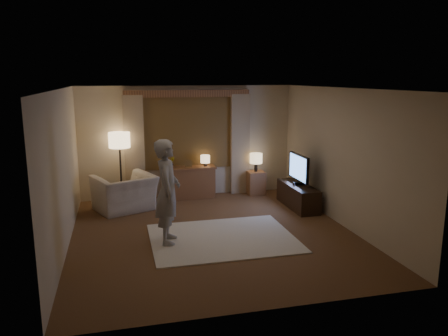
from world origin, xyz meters
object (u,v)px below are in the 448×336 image
object	(u,v)px
sideboard	(189,183)
tv_stand	(298,196)
side_table	(256,183)
armchair	(125,193)
person	(168,192)

from	to	relation	value
sideboard	tv_stand	distance (m)	2.56
sideboard	side_table	xyz separation A→B (m)	(1.63, -0.05, -0.07)
sideboard	armchair	bearing A→B (deg)	-156.05
armchair	side_table	distance (m)	3.18
armchair	side_table	size ratio (longest dim) A/B	2.08
person	side_table	bearing A→B (deg)	-31.95
armchair	person	size ratio (longest dim) A/B	0.66
tv_stand	side_table	bearing A→B (deg)	113.59
sideboard	tv_stand	size ratio (longest dim) A/B	0.86
tv_stand	person	xyz separation A→B (m)	(-2.99, -1.42, 0.66)
sideboard	person	distance (m)	2.91
side_table	person	distance (m)	3.68
sideboard	side_table	size ratio (longest dim) A/B	2.14
tv_stand	person	bearing A→B (deg)	-154.50
sideboard	side_table	bearing A→B (deg)	-1.75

